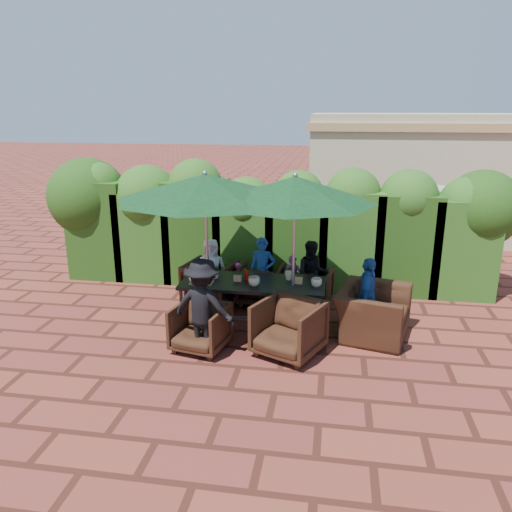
# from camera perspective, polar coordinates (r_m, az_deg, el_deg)

# --- Properties ---
(ground) EXTENTS (80.00, 80.00, 0.00)m
(ground) POSITION_cam_1_polar(r_m,az_deg,el_deg) (7.85, -0.40, -8.66)
(ground) COLOR brown
(ground) RESTS_ON ground
(dining_table) EXTENTS (2.23, 0.90, 0.75)m
(dining_table) POSITION_cam_1_polar(r_m,az_deg,el_deg) (7.80, -0.32, -3.46)
(dining_table) COLOR black
(dining_table) RESTS_ON ground
(umbrella_left) EXTENTS (2.69, 2.69, 2.46)m
(umbrella_left) POSITION_cam_1_polar(r_m,az_deg,el_deg) (7.52, -5.83, 7.83)
(umbrella_left) COLOR gray
(umbrella_left) RESTS_ON ground
(umbrella_right) EXTENTS (2.39, 2.39, 2.46)m
(umbrella_right) POSITION_cam_1_polar(r_m,az_deg,el_deg) (7.27, 4.48, 7.56)
(umbrella_right) COLOR gray
(umbrella_right) RESTS_ON ground
(chair_far_left) EXTENTS (0.95, 0.91, 0.84)m
(chair_far_left) POSITION_cam_1_polar(r_m,az_deg,el_deg) (8.87, -5.22, -2.76)
(chair_far_left) COLOR black
(chair_far_left) RESTS_ON ground
(chair_far_mid) EXTENTS (0.77, 0.73, 0.76)m
(chair_far_mid) POSITION_cam_1_polar(r_m,az_deg,el_deg) (8.84, 0.54, -3.04)
(chair_far_mid) COLOR black
(chair_far_mid) RESTS_ON ground
(chair_far_right) EXTENTS (0.86, 0.82, 0.77)m
(chair_far_right) POSITION_cam_1_polar(r_m,az_deg,el_deg) (8.64, 6.05, -3.56)
(chair_far_right) COLOR black
(chair_far_right) RESTS_ON ground
(chair_near_left) EXTENTS (0.84, 0.81, 0.74)m
(chair_near_left) POSITION_cam_1_polar(r_m,az_deg,el_deg) (7.22, -6.38, -7.88)
(chair_near_left) COLOR black
(chair_near_left) RESTS_ON ground
(chair_near_right) EXTENTS (1.08, 1.06, 0.86)m
(chair_near_right) POSITION_cam_1_polar(r_m,az_deg,el_deg) (7.03, 3.76, -7.97)
(chair_near_right) COLOR black
(chair_near_right) RESTS_ON ground
(chair_end_right) EXTENTS (1.00, 1.29, 1.00)m
(chair_end_right) POSITION_cam_1_polar(r_m,az_deg,el_deg) (7.75, 13.22, -5.44)
(chair_end_right) COLOR black
(chair_end_right) RESTS_ON ground
(adult_far_left) EXTENTS (0.61, 0.43, 1.14)m
(adult_far_left) POSITION_cam_1_polar(r_m,az_deg,el_deg) (8.94, -5.15, -1.59)
(adult_far_left) COLOR white
(adult_far_left) RESTS_ON ground
(adult_far_mid) EXTENTS (0.45, 0.37, 1.22)m
(adult_far_mid) POSITION_cam_1_polar(r_m,az_deg,el_deg) (8.66, 0.73, -1.84)
(adult_far_mid) COLOR #1B4D97
(adult_far_mid) RESTS_ON ground
(adult_far_right) EXTENTS (0.61, 0.42, 1.18)m
(adult_far_right) POSITION_cam_1_polar(r_m,az_deg,el_deg) (8.65, 6.45, -2.11)
(adult_far_right) COLOR black
(adult_far_right) RESTS_ON ground
(adult_near_left) EXTENTS (0.94, 0.54, 1.39)m
(adult_near_left) POSITION_cam_1_polar(r_m,az_deg,el_deg) (7.00, -6.08, -5.80)
(adult_near_left) COLOR black
(adult_near_left) RESTS_ON ground
(adult_end_right) EXTENTS (0.45, 0.75, 1.20)m
(adult_end_right) POSITION_cam_1_polar(r_m,az_deg,el_deg) (7.79, 12.57, -4.49)
(adult_end_right) COLOR #1B4D97
(adult_end_right) RESTS_ON ground
(child_left) EXTENTS (0.30, 0.26, 0.73)m
(child_left) POSITION_cam_1_polar(r_m,az_deg,el_deg) (8.86, -2.03, -3.08)
(child_left) COLOR #E851A4
(child_left) RESTS_ON ground
(child_right) EXTENTS (0.31, 0.25, 0.86)m
(child_right) POSITION_cam_1_polar(r_m,az_deg,el_deg) (8.87, 4.19, -2.66)
(child_right) COLOR purple
(child_right) RESTS_ON ground
(pedestrian_a) EXTENTS (1.62, 1.09, 1.63)m
(pedestrian_a) POSITION_cam_1_polar(r_m,az_deg,el_deg) (11.61, 11.20, 3.68)
(pedestrian_a) COLOR green
(pedestrian_a) RESTS_ON ground
(pedestrian_b) EXTENTS (0.99, 0.69, 1.92)m
(pedestrian_b) POSITION_cam_1_polar(r_m,az_deg,el_deg) (11.64, 15.56, 4.15)
(pedestrian_b) COLOR #E851A4
(pedestrian_b) RESTS_ON ground
(pedestrian_c) EXTENTS (1.16, 1.11, 1.72)m
(pedestrian_c) POSITION_cam_1_polar(r_m,az_deg,el_deg) (11.87, 20.05, 3.48)
(pedestrian_c) COLOR gray
(pedestrian_c) RESTS_ON ground
(cup_a) EXTENTS (0.17, 0.17, 0.14)m
(cup_a) POSITION_cam_1_polar(r_m,az_deg,el_deg) (7.76, -7.04, -2.57)
(cup_a) COLOR beige
(cup_a) RESTS_ON dining_table
(cup_b) EXTENTS (0.13, 0.13, 0.13)m
(cup_b) POSITION_cam_1_polar(r_m,az_deg,el_deg) (7.92, -4.67, -2.13)
(cup_b) COLOR beige
(cup_b) RESTS_ON dining_table
(cup_c) EXTENTS (0.18, 0.18, 0.14)m
(cup_c) POSITION_cam_1_polar(r_m,az_deg,el_deg) (7.58, -0.22, -2.89)
(cup_c) COLOR beige
(cup_c) RESTS_ON dining_table
(cup_d) EXTENTS (0.14, 0.14, 0.13)m
(cup_d) POSITION_cam_1_polar(r_m,az_deg,el_deg) (7.85, 3.79, -2.25)
(cup_d) COLOR beige
(cup_d) RESTS_ON dining_table
(cup_e) EXTENTS (0.17, 0.17, 0.13)m
(cup_e) POSITION_cam_1_polar(r_m,az_deg,el_deg) (7.60, 6.93, -3.01)
(cup_e) COLOR beige
(cup_e) RESTS_ON dining_table
(ketchup_bottle) EXTENTS (0.04, 0.04, 0.17)m
(ketchup_bottle) POSITION_cam_1_polar(r_m,az_deg,el_deg) (7.78, -1.05, -2.26)
(ketchup_bottle) COLOR #B20C0A
(ketchup_bottle) RESTS_ON dining_table
(sauce_bottle) EXTENTS (0.04, 0.04, 0.17)m
(sauce_bottle) POSITION_cam_1_polar(r_m,az_deg,el_deg) (7.87, -1.27, -2.04)
(sauce_bottle) COLOR #4C230C
(sauce_bottle) RESTS_ON dining_table
(serving_tray) EXTENTS (0.35, 0.25, 0.02)m
(serving_tray) POSITION_cam_1_polar(r_m,az_deg,el_deg) (7.75, -6.21, -3.03)
(serving_tray) COLOR #966D48
(serving_tray) RESTS_ON dining_table
(number_block_left) EXTENTS (0.12, 0.06, 0.10)m
(number_block_left) POSITION_cam_1_polar(r_m,az_deg,el_deg) (7.77, -2.11, -2.56)
(number_block_left) COLOR tan
(number_block_left) RESTS_ON dining_table
(number_block_right) EXTENTS (0.12, 0.06, 0.10)m
(number_block_right) POSITION_cam_1_polar(r_m,az_deg,el_deg) (7.69, 4.88, -2.82)
(number_block_right) COLOR tan
(number_block_right) RESTS_ON dining_table
(hedge_wall) EXTENTS (9.10, 1.60, 2.42)m
(hedge_wall) POSITION_cam_1_polar(r_m,az_deg,el_deg) (9.65, 0.56, 4.34)
(hedge_wall) COLOR #17320D
(hedge_wall) RESTS_ON ground
(building) EXTENTS (6.20, 3.08, 3.20)m
(building) POSITION_cam_1_polar(r_m,az_deg,el_deg) (14.29, 18.65, 8.74)
(building) COLOR beige
(building) RESTS_ON ground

